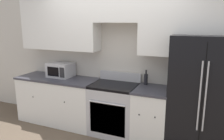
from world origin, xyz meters
TOP-DOWN VIEW (x-y plane):
  - ground_plane at (0.00, 0.00)m, footprint 12.00×12.00m
  - wall_back at (-0.00, 0.57)m, footprint 8.00×0.39m
  - lower_cabinets_left at (-1.13, 0.31)m, footprint 1.59×0.64m
  - lower_cabinets_right at (0.70, 0.31)m, footprint 0.56×0.64m
  - oven_range at (0.04, 0.31)m, footprint 0.78×0.65m
  - refrigerator at (1.44, 0.36)m, footprint 0.95×0.76m
  - microwave at (-1.13, 0.42)m, footprint 0.46×0.37m
  - bottle at (0.54, 0.51)m, footprint 0.06×0.06m

SIDE VIEW (x-z plane):
  - ground_plane at x=0.00m, z-range 0.00..0.00m
  - lower_cabinets_left at x=-1.13m, z-range 0.00..0.89m
  - lower_cabinets_right at x=0.70m, z-range 0.00..0.89m
  - oven_range at x=0.04m, z-range -0.07..0.97m
  - refrigerator at x=1.44m, z-range 0.00..1.76m
  - bottle at x=0.54m, z-range 0.86..1.11m
  - microwave at x=-1.13m, z-range 0.89..1.15m
  - wall_back at x=0.00m, z-range 0.27..2.87m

